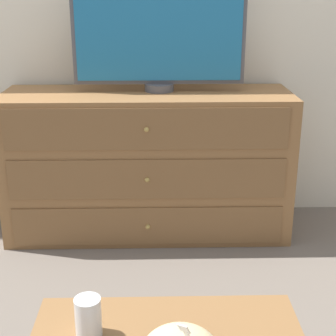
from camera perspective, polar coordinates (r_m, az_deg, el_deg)
ground_plane at (r=3.16m, az=-4.74°, el=-4.54°), size 12.00×12.00×0.00m
dresser at (r=2.76m, az=-2.25°, el=0.48°), size 1.49×0.49×0.77m
tv at (r=2.66m, az=-1.01°, el=14.64°), size 0.87×0.15×0.56m
drink_cup at (r=1.40m, az=-8.82°, el=-16.24°), size 0.07×0.07×0.11m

